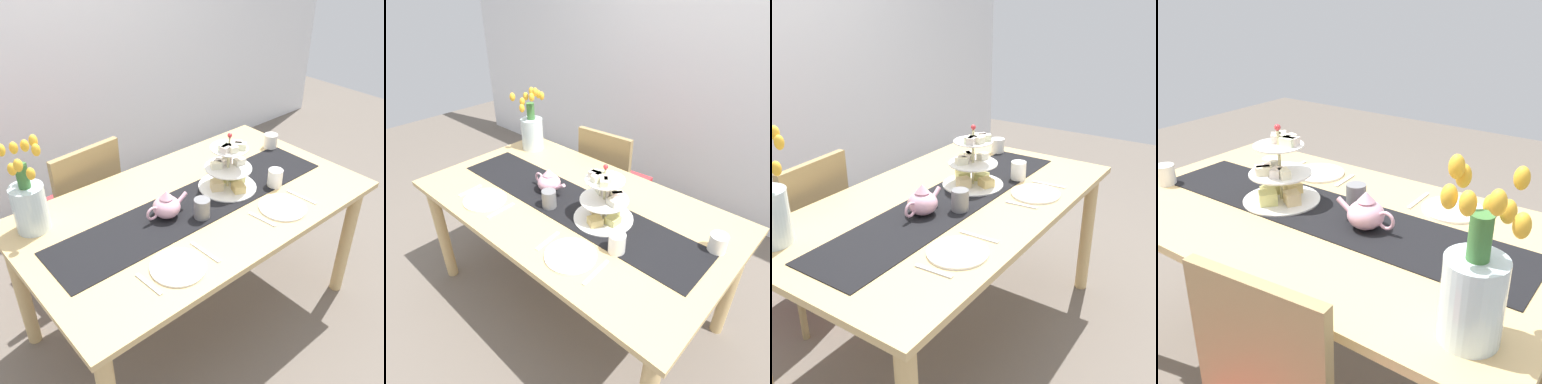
# 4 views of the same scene
# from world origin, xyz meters

# --- Properties ---
(ground_plane) EXTENTS (8.00, 8.00, 0.00)m
(ground_plane) POSITION_xyz_m (0.00, 0.00, 0.00)
(ground_plane) COLOR #6B6056
(room_wall_rear) EXTENTS (6.00, 0.08, 2.60)m
(room_wall_rear) POSITION_xyz_m (0.00, 1.59, 1.30)
(room_wall_rear) COLOR silver
(room_wall_rear) RESTS_ON ground_plane
(dining_table) EXTENTS (1.72, 0.97, 0.76)m
(dining_table) POSITION_xyz_m (0.00, 0.00, 0.66)
(dining_table) COLOR tan
(dining_table) RESTS_ON ground_plane
(chair_left) EXTENTS (0.46, 0.46, 0.91)m
(chair_left) POSITION_xyz_m (-0.27, 0.71, 0.50)
(chair_left) COLOR #9C8254
(chair_left) RESTS_ON ground_plane
(table_runner) EXTENTS (1.52, 0.32, 0.00)m
(table_runner) POSITION_xyz_m (0.00, -0.01, 0.76)
(table_runner) COLOR black
(table_runner) RESTS_ON dining_table
(tiered_cake_stand) EXTENTS (0.30, 0.30, 0.30)m
(tiered_cake_stand) POSITION_xyz_m (0.22, 0.00, 0.86)
(tiered_cake_stand) COLOR beige
(tiered_cake_stand) RESTS_ON table_runner
(teapot) EXTENTS (0.24, 0.13, 0.14)m
(teapot) POSITION_xyz_m (-0.18, 0.00, 0.82)
(teapot) COLOR #E5A8BC
(teapot) RESTS_ON table_runner
(tulip_vase) EXTENTS (0.20, 0.21, 0.44)m
(tulip_vase) POSITION_xyz_m (-0.68, 0.32, 0.91)
(tulip_vase) COLOR silver
(tulip_vase) RESTS_ON dining_table
(cream_jug) EXTENTS (0.08, 0.08, 0.08)m
(cream_jug) POSITION_xyz_m (0.73, 0.16, 0.81)
(cream_jug) COLOR white
(cream_jug) RESTS_ON dining_table
(dinner_plate_left) EXTENTS (0.23, 0.23, 0.01)m
(dinner_plate_left) POSITION_xyz_m (-0.36, -0.31, 0.77)
(dinner_plate_left) COLOR white
(dinner_plate_left) RESTS_ON dining_table
(fork_left) EXTENTS (0.02, 0.15, 0.01)m
(fork_left) POSITION_xyz_m (-0.51, -0.31, 0.77)
(fork_left) COLOR silver
(fork_left) RESTS_ON dining_table
(knife_left) EXTENTS (0.02, 0.17, 0.01)m
(knife_left) POSITION_xyz_m (-0.22, -0.31, 0.77)
(knife_left) COLOR silver
(knife_left) RESTS_ON dining_table
(dinner_plate_right) EXTENTS (0.23, 0.23, 0.01)m
(dinner_plate_right) POSITION_xyz_m (0.29, -0.31, 0.77)
(dinner_plate_right) COLOR white
(dinner_plate_right) RESTS_ON dining_table
(fork_right) EXTENTS (0.03, 0.15, 0.01)m
(fork_right) POSITION_xyz_m (0.14, -0.31, 0.77)
(fork_right) COLOR silver
(fork_right) RESTS_ON dining_table
(knife_right) EXTENTS (0.03, 0.17, 0.01)m
(knife_right) POSITION_xyz_m (0.43, -0.31, 0.77)
(knife_right) COLOR silver
(knife_right) RESTS_ON dining_table
(mug_grey) EXTENTS (0.08, 0.08, 0.09)m
(mug_grey) POSITION_xyz_m (-0.06, -0.11, 0.81)
(mug_grey) COLOR slate
(mug_grey) RESTS_ON table_runner
(mug_white_text) EXTENTS (0.08, 0.08, 0.09)m
(mug_white_text) POSITION_xyz_m (0.41, -0.15, 0.81)
(mug_white_text) COLOR white
(mug_white_text) RESTS_ON dining_table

